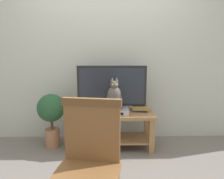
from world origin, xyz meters
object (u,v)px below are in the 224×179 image
Objects in this scene: media_box at (114,111)px; wooden_chair at (88,158)px; tv at (112,87)px; tv_stand at (112,123)px; cat at (114,97)px; book_stack at (140,108)px; potted_plant at (51,113)px.

wooden_chair is (-0.22, -1.30, 0.03)m from media_box.
tv_stand is at bearing -90.02° from tv.
wooden_chair is (-0.22, -1.29, -0.17)m from cat.
cat is at bearing -71.19° from tv_stand.
tv is 0.95× the size of wooden_chair.
book_stack is at bearing 8.08° from tv_stand.
cat is (0.03, -0.15, -0.11)m from tv.
wooden_chair reaches higher than media_box.
wooden_chair reaches higher than book_stack.
wooden_chair is 1.56m from potted_plant.
tv_stand is at bearing 108.81° from cat.
media_box reaches higher than tv_stand.
tv_stand is 1.14× the size of wooden_chair.
tv is at bearing 101.94° from media_box.
tv_stand is at bearing 81.95° from wooden_chair.
cat is 0.57× the size of potted_plant.
potted_plant is (-0.86, 0.13, -0.24)m from cat.
potted_plant is at bearing 114.27° from wooden_chair.
tv_stand is at bearing 110.99° from media_box.
media_box is 0.50× the size of potted_plant.
potted_plant reaches higher than tv_stand.
tv_stand is 2.63× the size of cat.
book_stack is (0.58, 1.43, -0.02)m from wooden_chair.
cat is (0.03, -0.09, 0.38)m from tv_stand.
cat is at bearing -78.64° from tv.
tv is 2.49× the size of media_box.
cat is 0.91m from potted_plant.
cat reaches higher than potted_plant.
tv reaches higher than potted_plant.
wooden_chair is at bearing -65.73° from potted_plant.
cat is at bearing -84.89° from media_box.
media_box is 0.38× the size of wooden_chair.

